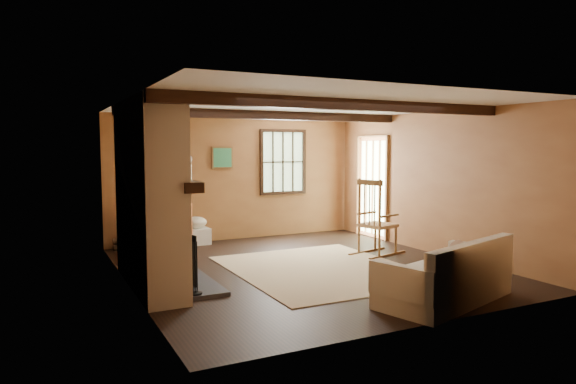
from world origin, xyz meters
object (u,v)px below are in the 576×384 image
laundry_basket (195,236)px  fireplace (150,202)px  sofa (449,279)px  armchair (160,228)px  rocking_chair (376,223)px

laundry_basket → fireplace: bearing=-117.5°
sofa → laundry_basket: (-1.63, 4.78, -0.11)m
armchair → fireplace: bearing=14.8°
rocking_chair → sofa: bearing=147.1°
fireplace → armchair: bearing=74.8°
rocking_chair → armchair: bearing=45.1°
fireplace → sofa: 3.80m
rocking_chair → fireplace: bearing=79.6°
fireplace → laundry_basket: bearing=62.5°
fireplace → laundry_basket: size_ratio=4.80×
rocking_chair → armchair: size_ratio=1.40×
sofa → laundry_basket: 5.05m
armchair → laundry_basket: bearing=148.4°
armchair → rocking_chair: bearing=90.2°
rocking_chair → laundry_basket: bearing=32.7°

